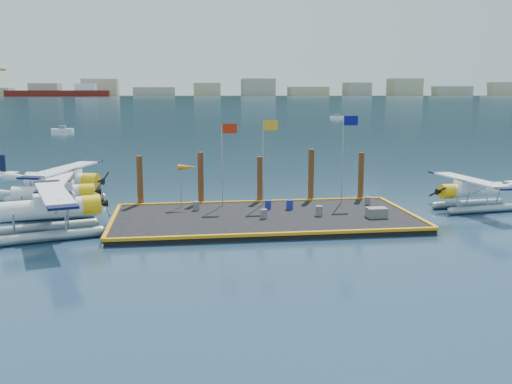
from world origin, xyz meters
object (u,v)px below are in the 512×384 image
Objects in this scene: flagpole_red at (225,151)px; piling_1 at (201,180)px; drum_3 at (264,214)px; flagpole_blue at (345,146)px; crate at (377,213)px; piling_2 at (260,181)px; piling_0 at (140,183)px; drum_1 at (319,211)px; drum_0 at (196,206)px; piling_3 at (311,177)px; piling_4 at (361,178)px; drum_4 at (368,201)px; windsock at (187,168)px; drum_5 at (268,205)px; seaplane_d at (473,192)px; flagpole_yellow at (266,149)px; seaplane_c at (60,183)px; drum_2 at (290,205)px; seaplane_a at (48,211)px; seaplane_b at (51,196)px.

flagpole_red reaches higher than piling_1.
flagpole_blue is at bearing 33.95° from drum_3.
crate is 9.81m from piling_2.
crate is (7.49, -0.73, 0.02)m from drum_3.
drum_1 is at bearing -25.61° from piling_0.
piling_3 reaches higher than drum_0.
piling_4 is at bearing 0.00° from piling_3.
drum_4 is 4.42m from crate.
piling_0 is (-3.47, 1.60, -1.23)m from windsock.
drum_4 is 0.92× the size of drum_5.
seaplane_d is 2.21× the size of piling_0.
drum_1 is 9.75m from piling_1.
flagpole_yellow is at bearing -157.15° from piling_3.
seaplane_c is 7.18m from piling_0.
flagpole_blue is 6.98m from piling_2.
drum_0 reaches higher than drum_3.
seaplane_d is 13.01× the size of drum_2.
seaplane_a is 13.06m from flagpole_red.
drum_3 is at bearing -103.97° from drum_5.
seaplane_c is 13.78m from flagpole_red.
seaplane_a is at bearing -152.40° from drum_0.
crate is 11.62m from flagpole_red.
crate is at bearing -18.70° from drum_0.
piling_3 reaches higher than drum_5.
seaplane_a is 2.67× the size of piling_2.
piling_0 reaches higher than drum_3.
drum_5 is at bearing -92.71° from flagpole_yellow.
drum_2 is (-1.55, 2.32, 0.00)m from drum_1.
flagpole_yellow is 8.35m from piling_4.
seaplane_a is at bearing -173.99° from drum_1.
drum_1 is at bearing 163.65° from crate.
seaplane_d is at bearing 8.44° from drum_3.
seaplane_b is 2.42× the size of piling_0.
crate is 0.20× the size of flagpole_blue.
piling_3 is at bearing 0.00° from piling_2.
drum_5 is at bearing -175.69° from drum_4.
drum_4 is 0.18× the size of windsock.
flagpole_yellow is 0.95× the size of flagpole_blue.
flagpole_blue is 1.62× the size of piling_4.
piling_1 reaches higher than seaplane_c.
seaplane_b is 16.79× the size of drum_4.
seaplane_b is at bearing 173.41° from drum_0.
flagpole_blue is (5.99, -0.00, 0.17)m from flagpole_yellow.
seaplane_d is 9.05m from crate.
seaplane_d is 14.25× the size of drum_0.
drum_1 is 0.11× the size of flagpole_red.
drum_3 is at bearing -37.07° from drum_0.
seaplane_b is 1.09× the size of seaplane_d.
seaplane_a is 2.54× the size of piling_4.
flagpole_red is 0.97× the size of flagpole_yellow.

